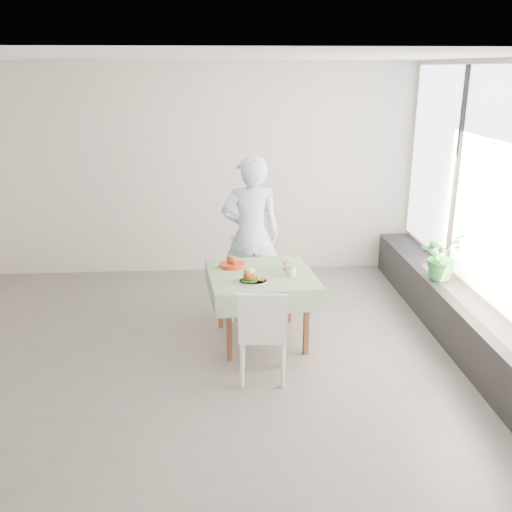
{
  "coord_description": "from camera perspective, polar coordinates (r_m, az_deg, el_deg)",
  "views": [
    {
      "loc": [
        0.35,
        -5.11,
        2.71
      ],
      "look_at": [
        0.72,
        0.32,
        0.91
      ],
      "focal_mm": 40.0,
      "sensor_mm": 36.0,
      "label": 1
    }
  ],
  "objects": [
    {
      "name": "chair_far",
      "position": [
        6.5,
        -0.75,
        -3.68
      ],
      "size": [
        0.46,
        0.46,
        0.89
      ],
      "color": "white",
      "rests_on": "ground"
    },
    {
      "name": "potted_plant",
      "position": [
        6.52,
        18.09,
        0.03
      ],
      "size": [
        0.63,
        0.62,
        0.53
      ],
      "primitive_type": "imported",
      "rotation": [
        0.0,
        0.0,
        0.7
      ],
      "color": "#277538",
      "rests_on": "window_ledge"
    },
    {
      "name": "juice_cup_lemonade",
      "position": [
        5.66,
        3.51,
        -1.35
      ],
      "size": [
        0.1,
        0.1,
        0.29
      ],
      "color": "white",
      "rests_on": "cafe_table"
    },
    {
      "name": "diner",
      "position": [
        6.43,
        -0.5,
        2.08
      ],
      "size": [
        0.69,
        0.48,
        1.83
      ],
      "primitive_type": "imported",
      "rotation": [
        0.0,
        0.0,
        3.2
      ],
      "color": "#95BFEF",
      "rests_on": "ground"
    },
    {
      "name": "main_dish",
      "position": [
        5.49,
        -0.46,
        -2.16
      ],
      "size": [
        0.28,
        0.28,
        0.14
      ],
      "color": "white",
      "rests_on": "cafe_table"
    },
    {
      "name": "window_pane",
      "position": [
        5.84,
        22.99,
        6.41
      ],
      "size": [
        0.01,
        4.8,
        2.18
      ],
      "primitive_type": "cube",
      "color": "#D1E0F9",
      "rests_on": "ground"
    },
    {
      "name": "second_dish",
      "position": [
        5.91,
        -2.37,
        -0.77
      ],
      "size": [
        0.25,
        0.25,
        0.12
      ],
      "color": "red",
      "rests_on": "cafe_table"
    },
    {
      "name": "chair_near",
      "position": [
        5.23,
        0.66,
        -9.43
      ],
      "size": [
        0.45,
        0.45,
        0.89
      ],
      "color": "white",
      "rests_on": "ground"
    },
    {
      "name": "wall_right",
      "position": [
        5.91,
        22.96,
        4.03
      ],
      "size": [
        0.02,
        5.0,
        2.8
      ],
      "primitive_type": "cube",
      "color": "silver",
      "rests_on": "ground"
    },
    {
      "name": "window_ledge",
      "position": [
        6.18,
        19.97,
        -6.32
      ],
      "size": [
        0.4,
        4.8,
        0.5
      ],
      "primitive_type": "cube",
      "color": "black",
      "rests_on": "ground"
    },
    {
      "name": "juice_cup_orange",
      "position": [
        5.83,
        3.1,
        -0.86
      ],
      "size": [
        0.09,
        0.09,
        0.24
      ],
      "color": "white",
      "rests_on": "cafe_table"
    },
    {
      "name": "wall_back",
      "position": [
        7.73,
        -6.49,
        8.45
      ],
      "size": [
        6.0,
        0.02,
        2.8
      ],
      "primitive_type": "cube",
      "color": "silver",
      "rests_on": "ground"
    },
    {
      "name": "cafe_table",
      "position": [
        5.84,
        0.52,
        -4.32
      ],
      "size": [
        1.14,
        1.14,
        0.74
      ],
      "color": "brown",
      "rests_on": "ground"
    },
    {
      "name": "ceiling",
      "position": [
        5.13,
        -8.26,
        19.14
      ],
      "size": [
        6.0,
        6.0,
        0.0
      ],
      "primitive_type": "plane",
      "rotation": [
        3.14,
        0.0,
        0.0
      ],
      "color": "white",
      "rests_on": "ground"
    },
    {
      "name": "wall_front",
      "position": [
        2.94,
        -10.43,
        -8.45
      ],
      "size": [
        6.0,
        0.02,
        2.8
      ],
      "primitive_type": "cube",
      "color": "silver",
      "rests_on": "ground"
    },
    {
      "name": "floor",
      "position": [
        5.8,
        -6.99,
        -9.7
      ],
      "size": [
        6.0,
        6.0,
        0.0
      ],
      "primitive_type": "plane",
      "color": "#5D5A58",
      "rests_on": "ground"
    }
  ]
}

